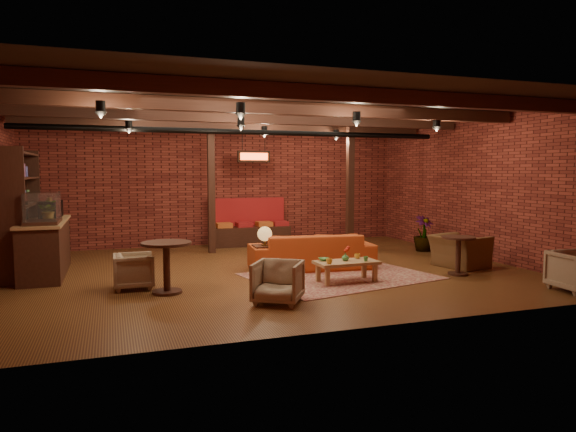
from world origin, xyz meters
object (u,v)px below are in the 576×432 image
object	(u,v)px
sofa	(311,251)
armchair_b	(278,280)
coffee_table	(346,263)
armchair_a	(134,269)
side_table_book	(441,237)
round_table_right	(458,249)
armchair_right	(460,246)
side_table_lamp	(265,237)
round_table_left	(166,259)
plant_tall	(424,198)

from	to	relation	value
sofa	armchair_b	xyz separation A→B (m)	(-1.48, -2.36, -0.01)
coffee_table	armchair_b	distance (m)	1.88
sofa	armchair_a	bearing A→B (deg)	16.75
side_table_book	round_table_right	distance (m)	2.28
armchair_right	side_table_lamp	bearing A→B (deg)	67.08
sofa	coffee_table	bearing A→B (deg)	100.72
side_table_lamp	armchair_right	xyz separation A→B (m)	(3.97, -0.77, -0.25)
side_table_lamp	round_table_left	xyz separation A→B (m)	(-1.99, -1.14, -0.12)
armchair_b	plant_tall	distance (m)	6.21
armchair_b	round_table_right	xyz separation A→B (m)	(3.91, 0.89, 0.14)
sofa	round_table_right	xyz separation A→B (m)	(2.42, -1.48, 0.13)
side_table_book	armchair_right	bearing A→B (deg)	-110.82
side_table_book	armchair_a	bearing A→B (deg)	-170.31
coffee_table	round_table_right	xyz separation A→B (m)	(2.31, -0.11, 0.15)
round_table_left	armchair_b	distance (m)	1.93
sofa	armchair_b	world-z (taller)	sofa
armchair_b	armchair_a	bearing A→B (deg)	171.90
side_table_book	plant_tall	size ratio (longest dim) A/B	0.21
round_table_left	armchair_b	xyz separation A→B (m)	(1.51, -1.19, -0.22)
coffee_table	round_table_right	world-z (taller)	round_table_right
coffee_table	armchair_right	size ratio (longest dim) A/B	1.12
round_table_left	armchair_right	bearing A→B (deg)	3.50
coffee_table	plant_tall	size ratio (longest dim) A/B	0.43
side_table_lamp	round_table_left	distance (m)	2.30
sofa	side_table_book	distance (m)	3.53
sofa	round_table_right	size ratio (longest dim) A/B	3.36
armchair_right	plant_tall	distance (m)	2.29
sofa	plant_tall	size ratio (longest dim) A/B	0.94
armchair_b	side_table_lamp	bearing A→B (deg)	110.74
armchair_b	plant_tall	bearing A→B (deg)	68.57
coffee_table	armchair_right	xyz separation A→B (m)	(2.86, 0.57, 0.10)
sofa	plant_tall	distance (m)	3.82
sofa	side_table_book	world-z (taller)	sofa
round_table_left	armchair_right	xyz separation A→B (m)	(5.96, 0.36, -0.13)
round_table_right	armchair_b	bearing A→B (deg)	-167.23
side_table_book	sofa	bearing A→B (deg)	-171.22
side_table_lamp	armchair_b	size ratio (longest dim) A/B	1.28
round_table_left	round_table_right	xyz separation A→B (m)	(5.41, -0.31, -0.08)
sofa	armchair_b	distance (m)	2.79
armchair_a	plant_tall	xyz separation A→B (m)	(6.96, 1.89, 0.99)
armchair_b	armchair_right	size ratio (longest dim) A/B	0.70
side_table_lamp	armchair_a	xyz separation A→B (m)	(-2.48, -0.62, -0.36)
side_table_book	armchair_b	bearing A→B (deg)	-149.71
coffee_table	round_table_left	world-z (taller)	round_table_left
armchair_b	side_table_book	distance (m)	5.75
armchair_right	plant_tall	size ratio (longest dim) A/B	0.38
side_table_lamp	armchair_right	distance (m)	4.05
armchair_a	sofa	bearing A→B (deg)	-79.55
sofa	round_table_left	bearing A→B (deg)	27.53
armchair_right	side_table_book	bearing A→B (deg)	-32.71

